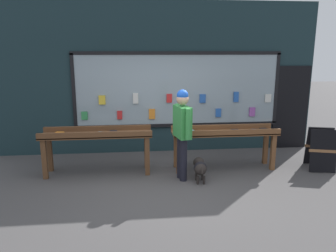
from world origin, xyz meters
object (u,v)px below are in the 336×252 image
(person_browsing, at_px, (182,127))
(small_dog, at_px, (200,167))
(sandwich_board_sign, at_px, (321,148))
(display_table_left, at_px, (97,138))
(display_table_right, at_px, (224,136))

(person_browsing, bearing_deg, small_dog, -126.94)
(sandwich_board_sign, bearing_deg, display_table_left, -166.95)
(display_table_left, xyz_separation_m, sandwich_board_sign, (4.67, -0.24, -0.29))
(display_table_left, xyz_separation_m, small_dog, (1.99, -0.66, -0.46))
(person_browsing, distance_m, small_dog, 0.84)
(person_browsing, relative_size, small_dog, 3.18)
(small_dog, bearing_deg, person_browsing, 67.03)
(display_table_left, relative_size, sandwich_board_sign, 2.51)
(display_table_left, bearing_deg, small_dog, -18.29)
(small_dog, bearing_deg, display_table_right, -42.31)
(sandwich_board_sign, bearing_deg, display_table_right, -170.78)
(display_table_right, relative_size, person_browsing, 1.25)
(display_table_left, distance_m, person_browsing, 1.76)
(display_table_right, distance_m, sandwich_board_sign, 2.06)
(display_table_left, xyz_separation_m, display_table_right, (2.64, 0.00, -0.03))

